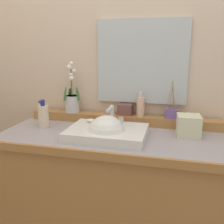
% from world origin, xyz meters
% --- Properties ---
extents(wall_back, '(3.17, 0.20, 2.64)m').
position_xyz_m(wall_back, '(0.00, 0.39, 1.32)').
color(wall_back, beige).
rests_on(wall_back, ground).
extents(vanity_cabinet, '(1.37, 0.58, 0.83)m').
position_xyz_m(vanity_cabinet, '(0.00, -0.00, 0.41)').
color(vanity_cabinet, '#A9723D').
rests_on(vanity_cabinet, ground).
extents(back_ledge, '(1.29, 0.10, 0.06)m').
position_xyz_m(back_ledge, '(0.00, 0.23, 0.85)').
color(back_ledge, '#A9723D').
rests_on(back_ledge, vanity_cabinet).
extents(sink_basin, '(0.44, 0.32, 0.26)m').
position_xyz_m(sink_basin, '(-0.03, -0.07, 0.84)').
color(sink_basin, white).
rests_on(sink_basin, vanity_cabinet).
extents(soap_bar, '(0.07, 0.04, 0.02)m').
position_xyz_m(soap_bar, '(-0.15, 0.03, 0.89)').
color(soap_bar, beige).
rests_on(soap_bar, sink_basin).
extents(potted_plant, '(0.12, 0.11, 0.35)m').
position_xyz_m(potted_plant, '(-0.36, 0.22, 0.97)').
color(potted_plant, silver).
rests_on(potted_plant, back_ledge).
extents(soap_dispenser, '(0.05, 0.05, 0.17)m').
position_xyz_m(soap_dispenser, '(0.12, 0.22, 0.95)').
color(soap_dispenser, '#E0B393').
rests_on(soap_dispenser, back_ledge).
extents(reed_diffuser, '(0.07, 0.08, 0.24)m').
position_xyz_m(reed_diffuser, '(0.32, 0.23, 0.91)').
color(reed_diffuser, '#72599C').
rests_on(reed_diffuser, back_ledge).
extents(trinket_box, '(0.10, 0.08, 0.07)m').
position_xyz_m(trinket_box, '(0.02, 0.24, 0.92)').
color(trinket_box, brown).
rests_on(trinket_box, back_ledge).
extents(lotion_bottle, '(0.07, 0.07, 0.18)m').
position_xyz_m(lotion_bottle, '(-0.48, 0.02, 0.90)').
color(lotion_bottle, beige).
rests_on(lotion_bottle, vanity_cabinet).
extents(tissue_box, '(0.14, 0.14, 0.12)m').
position_xyz_m(tissue_box, '(0.42, 0.07, 0.88)').
color(tissue_box, beige).
rests_on(tissue_box, vanity_cabinet).
extents(mirror, '(0.59, 0.02, 0.54)m').
position_xyz_m(mirror, '(0.11, 0.28, 1.23)').
color(mirror, silver).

